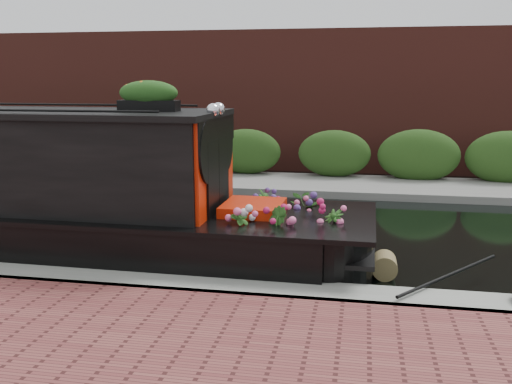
# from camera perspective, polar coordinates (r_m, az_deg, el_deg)

# --- Properties ---
(ground) EXTENTS (80.00, 80.00, 0.00)m
(ground) POSITION_cam_1_polar(r_m,az_deg,el_deg) (10.32, -6.22, -3.62)
(ground) COLOR black
(ground) RESTS_ON ground
(near_bank_coping) EXTENTS (40.00, 0.60, 0.50)m
(near_bank_coping) POSITION_cam_1_polar(r_m,az_deg,el_deg) (7.38, -13.75, -10.05)
(near_bank_coping) COLOR gray
(near_bank_coping) RESTS_ON ground
(far_bank_path) EXTENTS (40.00, 2.40, 0.34)m
(far_bank_path) POSITION_cam_1_polar(r_m,az_deg,el_deg) (14.29, -1.35, 0.63)
(far_bank_path) COLOR slate
(far_bank_path) RESTS_ON ground
(far_hedge) EXTENTS (40.00, 1.10, 2.80)m
(far_hedge) POSITION_cam_1_polar(r_m,az_deg,el_deg) (15.15, -0.64, 1.25)
(far_hedge) COLOR #264717
(far_hedge) RESTS_ON ground
(far_brick_wall) EXTENTS (40.00, 1.00, 8.00)m
(far_brick_wall) POSITION_cam_1_polar(r_m,az_deg,el_deg) (17.19, 0.73, 2.45)
(far_brick_wall) COLOR #5A251E
(far_brick_wall) RESTS_ON ground
(rope_fender) EXTENTS (0.33, 0.41, 0.33)m
(rope_fender) POSITION_cam_1_polar(r_m,az_deg,el_deg) (7.95, 12.73, -7.16)
(rope_fender) COLOR olive
(rope_fender) RESTS_ON ground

